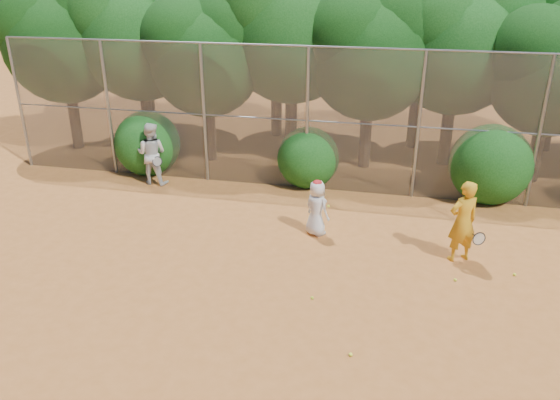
# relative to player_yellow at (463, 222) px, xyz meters

# --- Properties ---
(ground) EXTENTS (80.00, 80.00, 0.00)m
(ground) POSITION_rel_player_yellow_xyz_m (-2.99, -2.61, -0.92)
(ground) COLOR #A45B25
(ground) RESTS_ON ground
(fence_back) EXTENTS (20.05, 0.09, 4.03)m
(fence_back) POSITION_rel_player_yellow_xyz_m (-3.11, 3.39, 1.13)
(fence_back) COLOR gray
(fence_back) RESTS_ON ground
(tree_0) EXTENTS (4.38, 3.81, 6.00)m
(tree_0) POSITION_rel_player_yellow_xyz_m (-12.43, 5.43, 3.01)
(tree_0) COLOR black
(tree_0) RESTS_ON ground
(tree_1) EXTENTS (4.64, 4.03, 6.35)m
(tree_1) POSITION_rel_player_yellow_xyz_m (-9.93, 5.93, 3.24)
(tree_1) COLOR black
(tree_1) RESTS_ON ground
(tree_2) EXTENTS (3.99, 3.47, 5.47)m
(tree_2) POSITION_rel_player_yellow_xyz_m (-7.44, 5.23, 2.66)
(tree_2) COLOR black
(tree_2) RESTS_ON ground
(tree_3) EXTENTS (4.89, 4.26, 6.70)m
(tree_3) POSITION_rel_player_yellow_xyz_m (-4.93, 6.24, 3.47)
(tree_3) COLOR black
(tree_3) RESTS_ON ground
(tree_4) EXTENTS (4.19, 3.64, 5.73)m
(tree_4) POSITION_rel_player_yellow_xyz_m (-2.43, 5.63, 2.83)
(tree_4) COLOR black
(tree_4) RESTS_ON ground
(tree_5) EXTENTS (4.51, 3.92, 6.17)m
(tree_5) POSITION_rel_player_yellow_xyz_m (0.07, 6.43, 3.12)
(tree_5) COLOR black
(tree_5) RESTS_ON ground
(tree_6) EXTENTS (3.86, 3.36, 5.29)m
(tree_6) POSITION_rel_player_yellow_xyz_m (2.56, 5.43, 2.54)
(tree_6) COLOR black
(tree_6) RESTS_ON ground
(tree_9) EXTENTS (4.83, 4.20, 6.62)m
(tree_9) POSITION_rel_player_yellow_xyz_m (-10.93, 8.24, 3.41)
(tree_9) COLOR black
(tree_9) RESTS_ON ground
(tree_10) EXTENTS (5.15, 4.48, 7.06)m
(tree_10) POSITION_rel_player_yellow_xyz_m (-5.92, 8.44, 3.70)
(tree_10) COLOR black
(tree_10) RESTS_ON ground
(tree_11) EXTENTS (4.64, 4.03, 6.35)m
(tree_11) POSITION_rel_player_yellow_xyz_m (-0.93, 8.03, 3.24)
(tree_11) COLOR black
(tree_11) RESTS_ON ground
(bush_0) EXTENTS (2.00, 2.00, 2.00)m
(bush_0) POSITION_rel_player_yellow_xyz_m (-8.99, 3.69, 0.08)
(bush_0) COLOR #114412
(bush_0) RESTS_ON ground
(bush_1) EXTENTS (1.80, 1.80, 1.80)m
(bush_1) POSITION_rel_player_yellow_xyz_m (-3.99, 3.69, -0.02)
(bush_1) COLOR #114412
(bush_1) RESTS_ON ground
(bush_2) EXTENTS (2.20, 2.20, 2.20)m
(bush_2) POSITION_rel_player_yellow_xyz_m (1.01, 3.69, 0.18)
(bush_2) COLOR #114412
(bush_2) RESTS_ON ground
(player_yellow) EXTENTS (0.90, 0.71, 1.85)m
(player_yellow) POSITION_rel_player_yellow_xyz_m (0.00, 0.00, 0.00)
(player_yellow) COLOR orange
(player_yellow) RESTS_ON ground
(player_teen) EXTENTS (0.80, 0.73, 1.39)m
(player_teen) POSITION_rel_player_yellow_xyz_m (-3.24, 0.55, -0.23)
(player_teen) COLOR silver
(player_teen) RESTS_ON ground
(player_white) EXTENTS (0.90, 0.72, 1.84)m
(player_white) POSITION_rel_player_yellow_xyz_m (-8.45, 2.79, -0.01)
(player_white) COLOR silver
(player_white) RESTS_ON ground
(ball_0) EXTENTS (0.07, 0.07, 0.07)m
(ball_0) POSITION_rel_player_yellow_xyz_m (1.11, -0.47, -0.89)
(ball_0) COLOR #CAD727
(ball_0) RESTS_ON ground
(ball_1) EXTENTS (0.07, 0.07, 0.07)m
(ball_1) POSITION_rel_player_yellow_xyz_m (-1.99, -3.75, -0.89)
(ball_1) COLOR #CAD727
(ball_1) RESTS_ON ground
(ball_2) EXTENTS (0.07, 0.07, 0.07)m
(ball_2) POSITION_rel_player_yellow_xyz_m (-0.11, -0.95, -0.89)
(ball_2) COLOR #CAD727
(ball_2) RESTS_ON ground
(ball_3) EXTENTS (0.07, 0.07, 0.07)m
(ball_3) POSITION_rel_player_yellow_xyz_m (-2.88, -2.23, -0.89)
(ball_3) COLOR #CAD727
(ball_3) RESTS_ON ground
(ball_4) EXTENTS (0.07, 0.07, 0.07)m
(ball_4) POSITION_rel_player_yellow_xyz_m (0.18, 0.77, -0.89)
(ball_4) COLOR #CAD727
(ball_4) RESTS_ON ground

